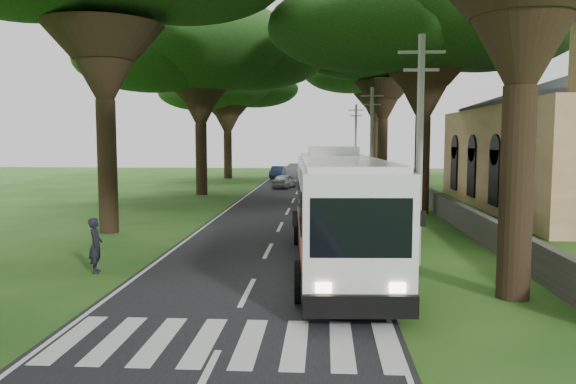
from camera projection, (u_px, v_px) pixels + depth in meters
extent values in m
plane|color=#1D4E16|center=(237.00, 315.00, 14.25)|extent=(140.00, 140.00, 0.00)
cube|color=black|center=(292.00, 202.00, 39.08)|extent=(8.00, 120.00, 0.04)
cube|color=silver|center=(222.00, 343.00, 12.27)|extent=(8.00, 3.00, 0.01)
cube|color=#383533|center=(426.00, 196.00, 37.45)|extent=(0.35, 50.00, 1.20)
cylinder|color=gray|center=(419.00, 152.00, 19.47)|extent=(0.24, 0.24, 8.00)
cube|color=gray|center=(422.00, 52.00, 19.15)|extent=(1.60, 0.10, 0.10)
cube|color=gray|center=(421.00, 70.00, 19.21)|extent=(1.20, 0.10, 0.10)
cylinder|color=gray|center=(372.00, 145.00, 39.34)|extent=(0.24, 0.24, 8.00)
cube|color=gray|center=(372.00, 96.00, 39.01)|extent=(1.60, 0.10, 0.10)
cube|color=gray|center=(372.00, 105.00, 39.07)|extent=(1.20, 0.10, 0.10)
cylinder|color=gray|center=(356.00, 143.00, 59.21)|extent=(0.24, 0.24, 8.00)
cube|color=gray|center=(356.00, 110.00, 58.88)|extent=(1.60, 0.10, 0.10)
cube|color=gray|center=(356.00, 116.00, 58.94)|extent=(1.20, 0.10, 0.10)
cylinder|color=black|center=(107.00, 167.00, 26.39)|extent=(0.90, 0.90, 6.26)
cone|color=black|center=(104.00, 58.00, 25.90)|extent=(3.20, 3.20, 3.80)
cylinder|color=black|center=(201.00, 159.00, 44.27)|extent=(0.90, 0.90, 5.61)
cone|color=black|center=(200.00, 99.00, 43.81)|extent=(3.20, 3.20, 3.80)
ellipsoid|color=black|center=(200.00, 47.00, 43.43)|extent=(16.28, 16.28, 6.84)
cylinder|color=black|center=(228.00, 155.00, 62.23)|extent=(0.90, 0.90, 5.18)
cone|color=black|center=(227.00, 114.00, 61.80)|extent=(3.20, 3.20, 3.80)
ellipsoid|color=black|center=(227.00, 83.00, 61.47)|extent=(12.95, 12.95, 5.44)
cylinder|color=black|center=(516.00, 194.00, 15.47)|extent=(0.90, 0.90, 5.89)
cone|color=black|center=(523.00, 14.00, 15.01)|extent=(3.20, 3.20, 3.80)
cylinder|color=black|center=(422.00, 165.00, 33.33)|extent=(0.90, 0.90, 5.72)
cone|color=black|center=(424.00, 84.00, 32.87)|extent=(3.20, 3.20, 3.80)
ellipsoid|color=black|center=(425.00, 13.00, 32.48)|extent=(16.37, 16.37, 6.88)
cylinder|color=black|center=(382.00, 153.00, 51.22)|extent=(0.90, 0.90, 6.18)
cone|color=black|center=(383.00, 98.00, 50.74)|extent=(3.20, 3.20, 3.80)
ellipsoid|color=black|center=(384.00, 46.00, 50.29)|extent=(13.02, 13.02, 5.47)
cylinder|color=black|center=(376.00, 148.00, 69.02)|extent=(0.90, 0.90, 6.45)
cone|color=black|center=(376.00, 106.00, 68.53)|extent=(3.20, 3.20, 3.80)
ellipsoid|color=black|center=(377.00, 65.00, 68.05)|extent=(16.09, 16.09, 6.76)
cube|color=silver|center=(338.00, 208.00, 19.31)|extent=(3.39, 13.00, 3.16)
cube|color=black|center=(338.00, 194.00, 19.59)|extent=(3.32, 10.65, 1.18)
cube|color=black|center=(338.00, 252.00, 19.46)|extent=(3.44, 13.04, 0.38)
cube|color=red|center=(338.00, 229.00, 19.38)|extent=(3.37, 11.72, 0.19)
cube|color=silver|center=(339.00, 160.00, 19.16)|extent=(3.14, 12.35, 0.19)
cylinder|color=black|center=(301.00, 282.00, 15.20)|extent=(0.44, 1.20, 1.18)
cylinder|color=black|center=(400.00, 282.00, 15.17)|extent=(0.44, 1.20, 1.18)
cylinder|color=black|center=(298.00, 231.00, 23.52)|extent=(0.44, 1.20, 1.18)
cylinder|color=black|center=(362.00, 231.00, 23.50)|extent=(0.44, 1.20, 1.18)
imported|color=#A2A2A7|center=(284.00, 181.00, 49.99)|extent=(2.38, 3.89, 1.24)
imported|color=#21304F|center=(278.00, 172.00, 62.74)|extent=(1.65, 4.05, 1.31)
imported|color=maroon|center=(331.00, 168.00, 69.76)|extent=(2.27, 4.91, 1.39)
imported|color=black|center=(96.00, 245.00, 18.64)|extent=(0.62, 0.77, 1.84)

